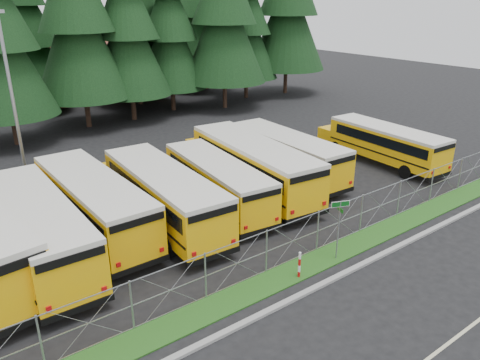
{
  "coord_description": "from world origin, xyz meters",
  "views": [
    {
      "loc": [
        -15.01,
        -13.79,
        10.89
      ],
      "look_at": [
        -1.6,
        4.0,
        2.02
      ],
      "focal_mm": 35.0,
      "sensor_mm": 36.0,
      "label": 1
    }
  ],
  "objects_px": {
    "bus_5": "(250,166)",
    "light_standard": "(12,96)",
    "striped_bollard": "(299,265)",
    "bus_6": "(283,155)",
    "bus_4": "(215,183)",
    "bus_east": "(382,145)",
    "bus_2": "(91,204)",
    "street_sign": "(339,218)",
    "bus_3": "(161,196)",
    "bus_1": "(36,230)"
  },
  "relations": [
    {
      "from": "bus_5",
      "to": "light_standard",
      "type": "distance_m",
      "value": 14.1
    },
    {
      "from": "bus_4",
      "to": "light_standard",
      "type": "xyz_separation_m",
      "value": [
        -7.57,
        9.16,
        4.17
      ]
    },
    {
      "from": "bus_east",
      "to": "striped_bollard",
      "type": "xyz_separation_m",
      "value": [
        -14.36,
        -6.9,
        -0.71
      ]
    },
    {
      "from": "bus_2",
      "to": "bus_east",
      "type": "height_order",
      "value": "bus_2"
    },
    {
      "from": "bus_5",
      "to": "bus_east",
      "type": "height_order",
      "value": "bus_5"
    },
    {
      "from": "bus_2",
      "to": "street_sign",
      "type": "distance_m",
      "value": 11.72
    },
    {
      "from": "bus_2",
      "to": "street_sign",
      "type": "relative_size",
      "value": 3.99
    },
    {
      "from": "bus_1",
      "to": "bus_east",
      "type": "xyz_separation_m",
      "value": [
        22.46,
        -0.95,
        -0.17
      ]
    },
    {
      "from": "bus_4",
      "to": "light_standard",
      "type": "relative_size",
      "value": 1.0
    },
    {
      "from": "bus_4",
      "to": "striped_bollard",
      "type": "height_order",
      "value": "bus_4"
    },
    {
      "from": "bus_2",
      "to": "bus_1",
      "type": "bearing_deg",
      "value": -158.4
    },
    {
      "from": "bus_1",
      "to": "bus_3",
      "type": "height_order",
      "value": "bus_1"
    },
    {
      "from": "bus_4",
      "to": "bus_5",
      "type": "bearing_deg",
      "value": 15.0
    },
    {
      "from": "bus_5",
      "to": "bus_6",
      "type": "relative_size",
      "value": 1.1
    },
    {
      "from": "bus_4",
      "to": "bus_3",
      "type": "bearing_deg",
      "value": -170.93
    },
    {
      "from": "bus_2",
      "to": "bus_6",
      "type": "relative_size",
      "value": 1.05
    },
    {
      "from": "bus_5",
      "to": "striped_bollard",
      "type": "xyz_separation_m",
      "value": [
        -4.05,
        -8.45,
        -0.94
      ]
    },
    {
      "from": "bus_3",
      "to": "bus_east",
      "type": "relative_size",
      "value": 1.12
    },
    {
      "from": "bus_6",
      "to": "striped_bollard",
      "type": "relative_size",
      "value": 8.88
    },
    {
      "from": "bus_2",
      "to": "light_standard",
      "type": "relative_size",
      "value": 1.1
    },
    {
      "from": "bus_5",
      "to": "light_standard",
      "type": "relative_size",
      "value": 1.16
    },
    {
      "from": "bus_3",
      "to": "bus_6",
      "type": "height_order",
      "value": "bus_3"
    },
    {
      "from": "street_sign",
      "to": "light_standard",
      "type": "xyz_separation_m",
      "value": [
        -8.6,
        17.11,
        3.47
      ]
    },
    {
      "from": "bus_east",
      "to": "light_standard",
      "type": "height_order",
      "value": "light_standard"
    },
    {
      "from": "bus_4",
      "to": "bus_east",
      "type": "height_order",
      "value": "bus_4"
    },
    {
      "from": "bus_4",
      "to": "street_sign",
      "type": "bearing_deg",
      "value": -76.33
    },
    {
      "from": "bus_1",
      "to": "bus_3",
      "type": "relative_size",
      "value": 1.01
    },
    {
      "from": "bus_6",
      "to": "light_standard",
      "type": "height_order",
      "value": "light_standard"
    },
    {
      "from": "bus_6",
      "to": "bus_1",
      "type": "bearing_deg",
      "value": -172.83
    },
    {
      "from": "bus_4",
      "to": "bus_5",
      "type": "distance_m",
      "value": 2.81
    },
    {
      "from": "bus_5",
      "to": "street_sign",
      "type": "distance_m",
      "value": 8.57
    },
    {
      "from": "bus_4",
      "to": "bus_5",
      "type": "height_order",
      "value": "bus_5"
    },
    {
      "from": "bus_2",
      "to": "striped_bollard",
      "type": "xyz_separation_m",
      "value": [
        5.23,
        -9.02,
        -0.87
      ]
    },
    {
      "from": "striped_bollard",
      "to": "light_standard",
      "type": "distance_m",
      "value": 18.94
    },
    {
      "from": "bus_4",
      "to": "bus_6",
      "type": "distance_m",
      "value": 6.08
    },
    {
      "from": "bus_1",
      "to": "bus_4",
      "type": "distance_m",
      "value": 9.38
    },
    {
      "from": "bus_3",
      "to": "bus_6",
      "type": "xyz_separation_m",
      "value": [
        9.34,
        1.27,
        -0.07
      ]
    },
    {
      "from": "bus_3",
      "to": "bus_east",
      "type": "height_order",
      "value": "bus_3"
    },
    {
      "from": "bus_5",
      "to": "light_standard",
      "type": "bearing_deg",
      "value": 145.43
    },
    {
      "from": "bus_1",
      "to": "light_standard",
      "type": "relative_size",
      "value": 1.12
    },
    {
      "from": "bus_1",
      "to": "light_standard",
      "type": "bearing_deg",
      "value": 79.86
    },
    {
      "from": "bus_6",
      "to": "bus_2",
      "type": "bearing_deg",
      "value": -177.11
    },
    {
      "from": "street_sign",
      "to": "bus_3",
      "type": "bearing_deg",
      "value": 119.42
    },
    {
      "from": "street_sign",
      "to": "striped_bollard",
      "type": "distance_m",
      "value": 2.72
    },
    {
      "from": "bus_east",
      "to": "street_sign",
      "type": "bearing_deg",
      "value": -147.33
    },
    {
      "from": "bus_6",
      "to": "bus_east",
      "type": "bearing_deg",
      "value": -14.99
    },
    {
      "from": "bus_1",
      "to": "bus_6",
      "type": "height_order",
      "value": "bus_1"
    },
    {
      "from": "bus_4",
      "to": "bus_5",
      "type": "relative_size",
      "value": 0.86
    },
    {
      "from": "bus_5",
      "to": "bus_3",
      "type": "bearing_deg",
      "value": -168.89
    },
    {
      "from": "bus_4",
      "to": "light_standard",
      "type": "distance_m",
      "value": 12.59
    }
  ]
}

